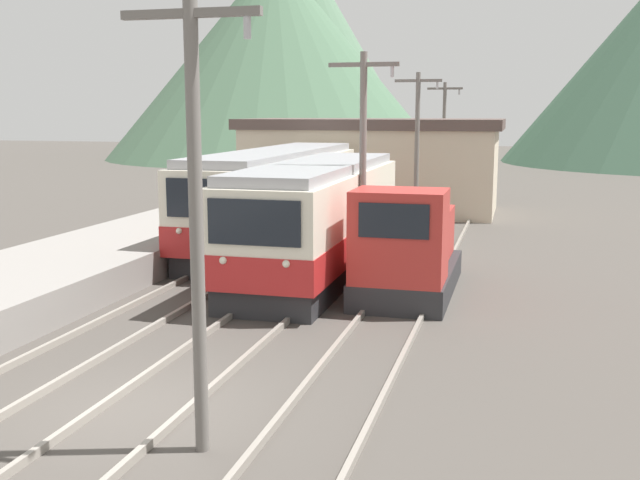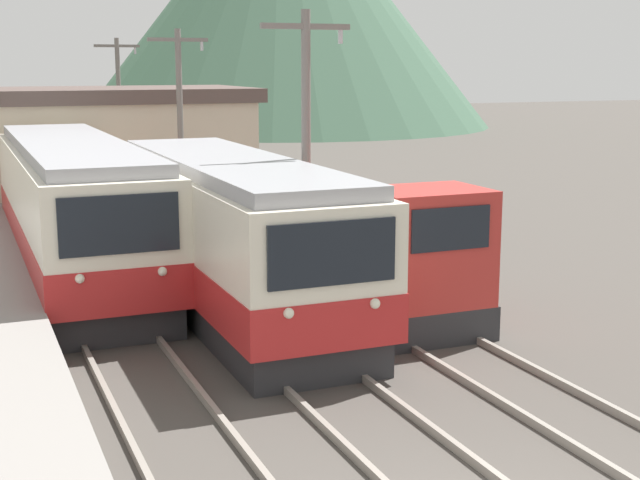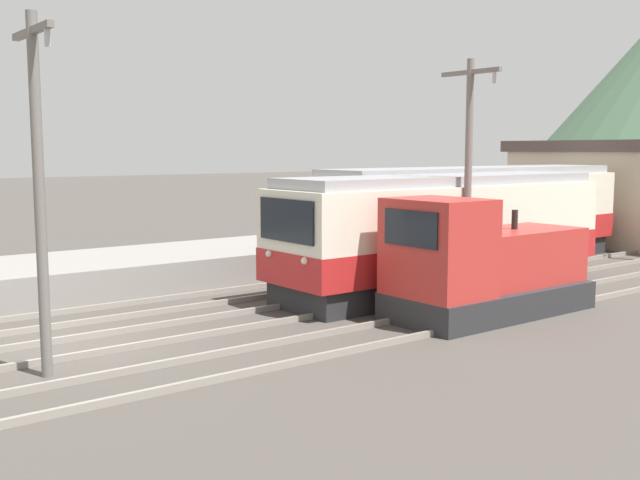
{
  "view_description": "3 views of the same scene",
  "coord_description": "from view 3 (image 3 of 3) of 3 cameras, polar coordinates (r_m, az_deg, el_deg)",
  "views": [
    {
      "loc": [
        6.02,
        -10.57,
        4.89
      ],
      "look_at": [
        1.07,
        7.94,
        1.59
      ],
      "focal_mm": 42.0,
      "sensor_mm": 36.0,
      "label": 1
    },
    {
      "loc": [
        -5.37,
        -7.61,
        5.41
      ],
      "look_at": [
        1.48,
        8.97,
        1.85
      ],
      "focal_mm": 50.0,
      "sensor_mm": 36.0,
      "label": 2
    },
    {
      "loc": [
        15.31,
        -5.23,
        4.13
      ],
      "look_at": [
        -1.22,
        7.47,
        1.61
      ],
      "focal_mm": 42.0,
      "sensor_mm": 36.0,
      "label": 3
    }
  ],
  "objects": [
    {
      "name": "shunting_locomotive",
      "position": [
        19.04,
        12.26,
        -2.1
      ],
      "size": [
        2.4,
        5.65,
        3.0
      ],
      "color": "#28282B",
      "rests_on": "ground"
    },
    {
      "name": "commuter_train_center",
      "position": [
        22.3,
        9.39,
        0.26
      ],
      "size": [
        2.84,
        11.39,
        3.4
      ],
      "color": "#28282B",
      "rests_on": "ground"
    },
    {
      "name": "catenary_mast_near",
      "position": [
        14.23,
        -20.63,
        4.23
      ],
      "size": [
        2.0,
        0.2,
        6.53
      ],
      "color": "slate",
      "rests_on": "ground"
    },
    {
      "name": "commuter_train_left",
      "position": [
        27.56,
        11.68,
        1.56
      ],
      "size": [
        2.84,
        13.53,
        3.51
      ],
      "color": "#28282B",
      "rests_on": "ground"
    },
    {
      "name": "ground_plane",
      "position": [
        16.69,
        -18.26,
        -7.79
      ],
      "size": [
        200.0,
        200.0,
        0.0
      ],
      "primitive_type": "plane",
      "color": "#47423D"
    },
    {
      "name": "track_right",
      "position": [
        13.8,
        -13.78,
        -10.42
      ],
      "size": [
        1.54,
        60.0,
        0.14
      ],
      "color": "gray",
      "rests_on": "ground"
    },
    {
      "name": "catenary_mast_mid",
      "position": [
        20.63,
        11.25,
        5.23
      ],
      "size": [
        2.0,
        0.2,
        6.53
      ],
      "color": "slate",
      "rests_on": "ground"
    },
    {
      "name": "track_left",
      "position": [
        19.09,
        -20.88,
        -5.85
      ],
      "size": [
        1.54,
        60.0,
        0.14
      ],
      "color": "gray",
      "rests_on": "ground"
    },
    {
      "name": "track_center",
      "position": [
        16.49,
        -18.04,
        -7.7
      ],
      "size": [
        1.54,
        60.0,
        0.14
      ],
      "color": "gray",
      "rests_on": "ground"
    }
  ]
}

